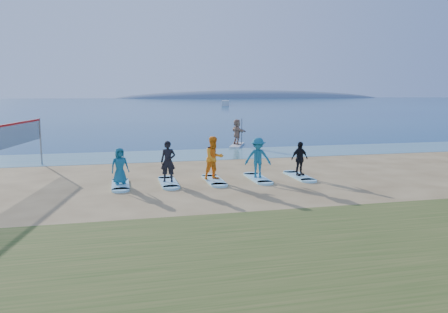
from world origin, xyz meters
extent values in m
plane|color=tan|center=(0.00, 0.00, 0.00)|extent=(600.00, 600.00, 0.00)
plane|color=teal|center=(0.00, 10.50, 0.01)|extent=(600.00, 600.00, 0.00)
plane|color=navy|center=(0.00, 160.00, 0.01)|extent=(600.00, 600.00, 0.00)
ellipsoid|color=slate|center=(95.00, 300.00, 0.00)|extent=(220.00, 56.00, 18.00)
cylinder|color=gray|center=(-8.71, 8.89, 1.25)|extent=(0.09, 0.09, 2.50)
cube|color=black|center=(-9.50, 4.46, 1.90)|extent=(1.60, 8.87, 1.00)
cube|color=red|center=(-9.50, 4.46, 2.42)|extent=(1.63, 8.87, 0.10)
cube|color=silver|center=(3.77, 14.23, 0.06)|extent=(1.84, 3.03, 0.12)
imported|color=tan|center=(3.77, 14.23, 1.04)|extent=(0.95, 1.79, 1.84)
cube|color=silver|center=(27.05, 112.56, 0.00)|extent=(3.62, 6.18, 1.56)
cube|color=#A4EAFD|center=(-4.59, 2.09, 0.04)|extent=(0.70, 2.20, 0.09)
imported|color=#1A6480|center=(-4.59, 2.09, 0.85)|extent=(0.85, 0.67, 1.51)
cube|color=#A4EAFD|center=(-2.59, 2.09, 0.04)|extent=(0.70, 2.20, 0.09)
imported|color=black|center=(-2.59, 2.09, 0.96)|extent=(0.72, 0.57, 1.74)
cube|color=#A4EAFD|center=(-0.59, 2.09, 0.04)|extent=(0.70, 2.20, 0.09)
imported|color=orange|center=(-0.59, 2.09, 1.03)|extent=(1.10, 0.97, 1.89)
cube|color=#A4EAFD|center=(1.41, 2.09, 0.04)|extent=(0.70, 2.20, 0.09)
imported|color=#1C6C8B|center=(1.41, 2.09, 0.98)|extent=(1.29, 0.95, 1.78)
cube|color=#A4EAFD|center=(3.41, 2.09, 0.04)|extent=(0.70, 2.20, 0.09)
imported|color=black|center=(3.41, 2.09, 0.87)|extent=(0.98, 0.62, 1.56)
camera|label=1|loc=(-4.58, -16.23, 3.84)|focal=35.00mm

